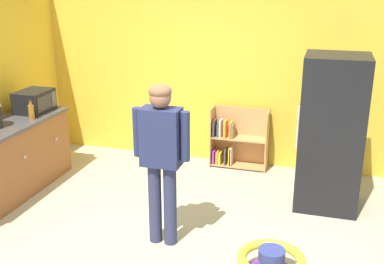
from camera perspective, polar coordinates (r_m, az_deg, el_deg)
ground_plane at (r=4.97m, az=-3.20°, el=-12.82°), size 12.00×12.00×0.00m
back_wall at (r=6.61m, az=3.42°, el=7.66°), size 5.20×0.06×2.70m
kitchen_counter at (r=6.08m, az=-22.05°, el=-3.48°), size 0.65×2.06×0.90m
refrigerator at (r=5.54m, az=16.63°, el=-0.12°), size 0.73×0.68×1.78m
bookshelf at (r=6.63m, az=5.32°, el=-1.10°), size 0.80×0.28×0.85m
standing_person at (r=4.49m, az=-3.76°, el=-2.30°), size 0.57×0.22×1.64m
microwave at (r=6.43m, az=-18.68°, el=3.60°), size 0.37×0.48×0.28m
amber_bottle at (r=6.10m, az=-19.02°, el=2.38°), size 0.07×0.07×0.25m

